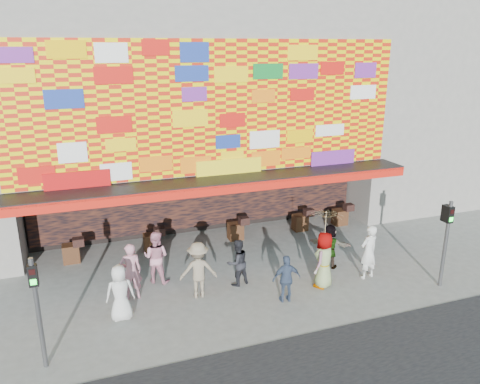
{
  "coord_description": "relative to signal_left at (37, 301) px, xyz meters",
  "views": [
    {
      "loc": [
        -4.93,
        -12.55,
        7.74
      ],
      "look_at": [
        0.27,
        2.0,
        2.91
      ],
      "focal_mm": 35.0,
      "sensor_mm": 36.0,
      "label": 1
    }
  ],
  "objects": [
    {
      "name": "signal_right",
      "position": [
        12.4,
        0.0,
        0.0
      ],
      "size": [
        0.22,
        0.2,
        3.0
      ],
      "color": "#59595B",
      "rests_on": "ground"
    },
    {
      "name": "ped_g",
      "position": [
        8.65,
        1.31,
        -0.9
      ],
      "size": [
        1.12,
        1.07,
        1.92
      ],
      "primitive_type": "imported",
      "rotation": [
        0.0,
        0.0,
        3.82
      ],
      "color": "gray",
      "rests_on": "ground"
    },
    {
      "name": "ped_f",
      "position": [
        9.56,
        2.52,
        -1.04
      ],
      "size": [
        1.49,
        1.33,
        1.64
      ],
      "primitive_type": "imported",
      "rotation": [
        0.0,
        0.0,
        2.47
      ],
      "color": "gray",
      "rests_on": "ground"
    },
    {
      "name": "ground",
      "position": [
        6.2,
        1.5,
        -1.86
      ],
      "size": [
        90.0,
        90.0,
        0.0
      ],
      "primitive_type": "plane",
      "color": "slate",
      "rests_on": "ground"
    },
    {
      "name": "ped_c",
      "position": [
        5.98,
        2.39,
        -1.05
      ],
      "size": [
        0.92,
        0.8,
        1.62
      ],
      "primitive_type": "imported",
      "rotation": [
        0.0,
        0.0,
        3.4
      ],
      "color": "black",
      "rests_on": "ground"
    },
    {
      "name": "ped_a",
      "position": [
        2.06,
        1.56,
        -1.0
      ],
      "size": [
        0.85,
        0.55,
        1.73
      ],
      "primitive_type": "imported",
      "rotation": [
        0.0,
        0.0,
        3.14
      ],
      "color": "silver",
      "rests_on": "ground"
    },
    {
      "name": "ped_h",
      "position": [
        10.41,
        1.34,
        -0.89
      ],
      "size": [
        0.79,
        0.6,
        1.94
      ],
      "primitive_type": "imported",
      "rotation": [
        0.0,
        0.0,
        3.35
      ],
      "color": "silver",
      "rests_on": "ground"
    },
    {
      "name": "ped_b",
      "position": [
        2.51,
        2.66,
        -0.91
      ],
      "size": [
        0.7,
        0.47,
        1.89
      ],
      "primitive_type": "imported",
      "rotation": [
        0.0,
        0.0,
        3.17
      ],
      "color": "#BA7889",
      "rests_on": "ground"
    },
    {
      "name": "parasol",
      "position": [
        8.65,
        1.31,
        0.34
      ],
      "size": [
        1.14,
        1.16,
        1.95
      ],
      "color": "#CEB182",
      "rests_on": "ground"
    },
    {
      "name": "shop_building",
      "position": [
        6.2,
        9.68,
        3.37
      ],
      "size": [
        15.2,
        9.4,
        10.0
      ],
      "color": "gray",
      "rests_on": "ground"
    },
    {
      "name": "signal_left",
      "position": [
        0.0,
        0.0,
        0.0
      ],
      "size": [
        0.22,
        0.2,
        3.0
      ],
      "color": "#59595B",
      "rests_on": "ground"
    },
    {
      "name": "ped_d",
      "position": [
        4.55,
        2.08,
        -0.93
      ],
      "size": [
        1.29,
        0.87,
        1.86
      ],
      "primitive_type": "imported",
      "rotation": [
        0.0,
        0.0,
        2.99
      ],
      "color": "#7E705B",
      "rests_on": "ground"
    },
    {
      "name": "ped_e",
      "position": [
        7.07,
        0.85,
        -1.08
      ],
      "size": [
        0.95,
        0.48,
        1.56
      ],
      "primitive_type": "imported",
      "rotation": [
        0.0,
        0.0,
        3.03
      ],
      "color": "#3A4966",
      "rests_on": "ground"
    },
    {
      "name": "ped_i",
      "position": [
        3.45,
        3.52,
        -0.95
      ],
      "size": [
        1.12,
        1.05,
        1.82
      ],
      "primitive_type": "imported",
      "rotation": [
        0.0,
        0.0,
        2.59
      ],
      "color": "pink",
      "rests_on": "ground"
    },
    {
      "name": "neighbor_right",
      "position": [
        19.2,
        9.5,
        4.14
      ],
      "size": [
        11.0,
        8.0,
        12.0
      ],
      "primitive_type": "cube",
      "color": "gray",
      "rests_on": "ground"
    }
  ]
}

